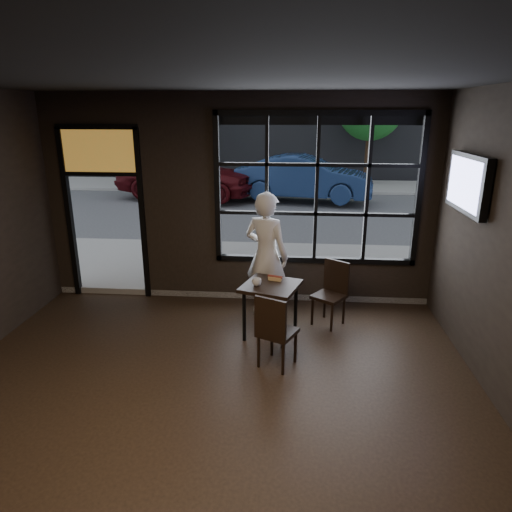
# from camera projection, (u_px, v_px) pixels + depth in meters

# --- Properties ---
(floor) EXTENTS (6.00, 7.00, 0.02)m
(floor) POSITION_uv_depth(u_px,v_px,m) (192.00, 450.00, 4.14)
(floor) COLOR black
(floor) RESTS_ON ground
(ceiling) EXTENTS (6.00, 7.00, 0.02)m
(ceiling) POSITION_uv_depth(u_px,v_px,m) (172.00, 68.00, 3.16)
(ceiling) COLOR black
(ceiling) RESTS_ON ground
(window_frame) EXTENTS (3.06, 0.12, 2.28)m
(window_frame) POSITION_uv_depth(u_px,v_px,m) (317.00, 190.00, 6.81)
(window_frame) COLOR black
(window_frame) RESTS_ON ground
(stained_transom) EXTENTS (1.20, 0.06, 0.70)m
(stained_transom) POSITION_uv_depth(u_px,v_px,m) (99.00, 151.00, 6.91)
(stained_transom) COLOR orange
(stained_transom) RESTS_ON ground
(street_asphalt) EXTENTS (60.00, 41.00, 0.04)m
(street_asphalt) POSITION_uv_depth(u_px,v_px,m) (280.00, 163.00, 26.92)
(street_asphalt) COLOR #545456
(street_asphalt) RESTS_ON ground
(building_across) EXTENTS (28.00, 12.00, 15.00)m
(building_across) POSITION_uv_depth(u_px,v_px,m) (282.00, 19.00, 23.69)
(building_across) COLOR #5B5956
(building_across) RESTS_ON ground
(cafe_table) EXTENTS (0.87, 0.87, 0.75)m
(cafe_table) POSITION_uv_depth(u_px,v_px,m) (271.00, 310.00, 6.12)
(cafe_table) COLOR black
(cafe_table) RESTS_ON floor
(chair_near) EXTENTS (0.53, 0.53, 0.92)m
(chair_near) POSITION_uv_depth(u_px,v_px,m) (277.00, 330.00, 5.37)
(chair_near) COLOR black
(chair_near) RESTS_ON floor
(chair_window) EXTENTS (0.55, 0.55, 0.92)m
(chair_window) POSITION_uv_depth(u_px,v_px,m) (329.00, 294.00, 6.42)
(chair_window) COLOR black
(chair_window) RESTS_ON floor
(man) EXTENTS (0.81, 0.70, 1.86)m
(man) POSITION_uv_depth(u_px,v_px,m) (266.00, 256.00, 6.58)
(man) COLOR silver
(man) RESTS_ON floor
(hotdog) EXTENTS (0.21, 0.13, 0.06)m
(hotdog) POSITION_uv_depth(u_px,v_px,m) (275.00, 278.00, 6.14)
(hotdog) COLOR tan
(hotdog) RESTS_ON cafe_table
(cup) EXTENTS (0.17, 0.17, 0.10)m
(cup) POSITION_uv_depth(u_px,v_px,m) (257.00, 282.00, 5.95)
(cup) COLOR silver
(cup) RESTS_ON cafe_table
(tv) EXTENTS (0.13, 1.18, 0.69)m
(tv) POSITION_uv_depth(u_px,v_px,m) (468.00, 183.00, 5.43)
(tv) COLOR black
(tv) RESTS_ON wall_right
(navy_car) EXTENTS (4.63, 2.28, 1.46)m
(navy_car) POSITION_uv_depth(u_px,v_px,m) (304.00, 178.00, 14.99)
(navy_car) COLOR navy
(navy_car) RESTS_ON street_asphalt
(maroon_car) EXTENTS (5.06, 2.85, 1.62)m
(maroon_car) POSITION_uv_depth(u_px,v_px,m) (187.00, 173.00, 15.45)
(maroon_car) COLOR #440A0E
(maroon_car) RESTS_ON street_asphalt
(tree_left) EXTENTS (2.55, 2.55, 4.35)m
(tree_left) POSITION_uv_depth(u_px,v_px,m) (182.00, 107.00, 17.28)
(tree_left) COLOR #332114
(tree_left) RESTS_ON street_asphalt
(tree_right) EXTENTS (2.53, 2.53, 4.32)m
(tree_right) POSITION_uv_depth(u_px,v_px,m) (371.00, 108.00, 17.61)
(tree_right) COLOR #332114
(tree_right) RESTS_ON street_asphalt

